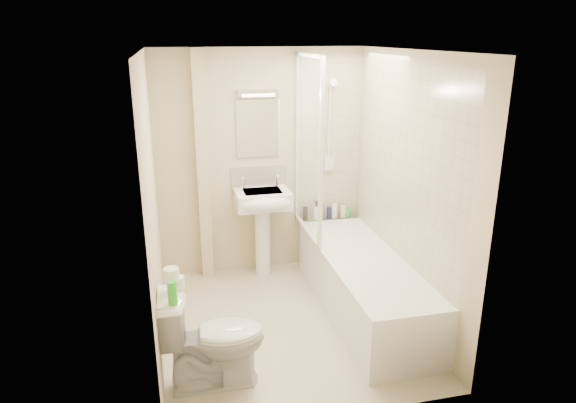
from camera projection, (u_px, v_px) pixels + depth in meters
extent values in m
plane|color=beige|center=(287.00, 323.00, 4.69)|extent=(2.50, 2.50, 0.00)
cube|color=beige|center=(261.00, 164.00, 5.48)|extent=(2.20, 0.02, 2.40)
cube|color=beige|center=(153.00, 208.00, 4.08)|extent=(0.02, 2.50, 2.40)
cube|color=beige|center=(407.00, 190.00, 4.56)|extent=(0.02, 2.50, 2.40)
cube|color=white|center=(287.00, 50.00, 3.95)|extent=(2.20, 2.50, 0.02)
cube|color=beige|center=(328.00, 140.00, 5.56)|extent=(0.70, 0.01, 1.75)
cube|color=beige|center=(405.00, 164.00, 4.53)|extent=(0.01, 2.10, 1.75)
cube|color=beige|center=(202.00, 168.00, 5.29)|extent=(0.12, 0.12, 2.40)
cube|color=beige|center=(259.00, 179.00, 5.52)|extent=(0.60, 0.02, 0.30)
cube|color=white|center=(258.00, 129.00, 5.34)|extent=(0.46, 0.01, 0.60)
cube|color=silver|center=(258.00, 93.00, 5.21)|extent=(0.42, 0.07, 0.07)
cube|color=white|center=(363.00, 285.00, 4.82)|extent=(0.70, 2.10, 0.55)
cube|color=white|center=(365.00, 264.00, 4.75)|extent=(0.56, 1.96, 0.05)
cube|color=white|center=(308.00, 148.00, 5.07)|extent=(0.01, 0.90, 1.80)
cube|color=white|center=(297.00, 139.00, 5.47)|extent=(0.04, 0.04, 1.80)
cube|color=white|center=(321.00, 158.00, 4.65)|extent=(0.04, 0.04, 1.80)
cube|color=white|center=(309.00, 55.00, 4.80)|extent=(0.04, 0.90, 0.04)
cube|color=white|center=(307.00, 231.00, 5.34)|extent=(0.04, 0.90, 0.03)
cylinder|color=white|center=(329.00, 129.00, 5.50)|extent=(0.02, 0.02, 0.90)
cylinder|color=white|center=(328.00, 170.00, 5.64)|extent=(0.05, 0.05, 0.02)
cylinder|color=white|center=(331.00, 86.00, 5.36)|extent=(0.05, 0.05, 0.02)
cylinder|color=white|center=(333.00, 84.00, 5.29)|extent=(0.08, 0.11, 0.11)
cube|color=white|center=(329.00, 164.00, 5.61)|extent=(0.10, 0.05, 0.14)
cylinder|color=white|center=(328.00, 125.00, 5.46)|extent=(0.01, 0.13, 0.84)
cylinder|color=white|center=(263.00, 241.00, 5.57)|extent=(0.16, 0.16, 0.76)
cube|color=white|center=(262.00, 199.00, 5.39)|extent=(0.57, 0.44, 0.17)
ellipsoid|color=white|center=(265.00, 204.00, 5.23)|extent=(0.57, 0.24, 0.17)
cube|color=silver|center=(262.00, 193.00, 5.37)|extent=(0.39, 0.28, 0.04)
cylinder|color=white|center=(243.00, 184.00, 5.41)|extent=(0.03, 0.03, 0.10)
cylinder|color=white|center=(277.00, 182.00, 5.49)|extent=(0.03, 0.03, 0.10)
sphere|color=white|center=(243.00, 179.00, 5.39)|extent=(0.04, 0.04, 0.04)
sphere|color=white|center=(277.00, 176.00, 5.47)|extent=(0.04, 0.04, 0.04)
cylinder|color=black|center=(305.00, 214.00, 5.68)|extent=(0.05, 0.05, 0.15)
cylinder|color=white|center=(316.00, 213.00, 5.70)|extent=(0.06, 0.06, 0.15)
cylinder|color=black|center=(317.00, 210.00, 5.70)|extent=(0.05, 0.05, 0.21)
cylinder|color=navy|center=(329.00, 213.00, 5.74)|extent=(0.05, 0.05, 0.13)
cylinder|color=beige|center=(334.00, 211.00, 5.75)|extent=(0.07, 0.07, 0.16)
cylinder|color=silver|center=(343.00, 212.00, 5.77)|extent=(0.06, 0.06, 0.13)
cylinder|color=green|center=(347.00, 213.00, 5.79)|extent=(0.07, 0.07, 0.09)
imported|color=white|center=(213.00, 338.00, 3.78)|extent=(0.47, 0.78, 0.77)
cylinder|color=white|center=(178.00, 283.00, 3.70)|extent=(0.10, 0.10, 0.09)
cylinder|color=white|center=(171.00, 274.00, 3.62)|extent=(0.11, 0.11, 0.09)
cylinder|color=green|center=(172.00, 293.00, 3.47)|extent=(0.06, 0.06, 0.17)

